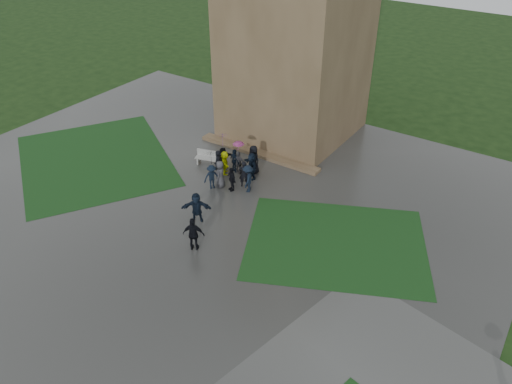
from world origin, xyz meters
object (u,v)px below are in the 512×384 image
Objects in this scene: tower at (297,2)px; pedestrian_mid at (197,207)px; pedestrian_near at (194,234)px; bench at (208,158)px.

tower is 10.47× the size of pedestrian_mid.
pedestrian_near reaches higher than pedestrian_mid.
pedestrian_near is at bearing -86.02° from pedestrian_mid.
pedestrian_near is at bearing -78.93° from tower.
tower is at bearing 58.76° from bench.
pedestrian_mid is (3.31, -5.12, 0.37)m from bench.
pedestrian_near is (2.81, -14.36, -8.06)m from tower.
pedestrian_mid is at bearing -83.69° from tower.
tower is 16.70m from pedestrian_near.
tower reaches higher than bench.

